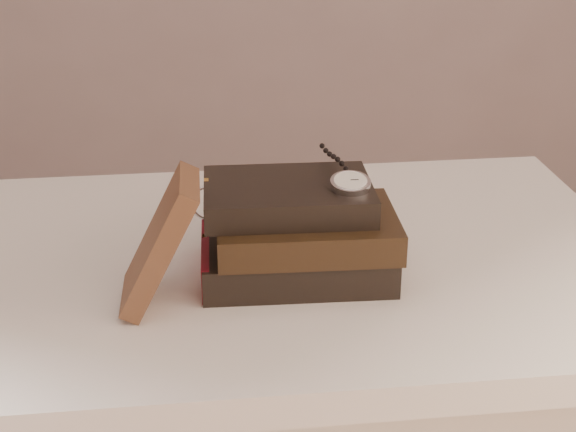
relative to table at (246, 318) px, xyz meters
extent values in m
cube|color=white|center=(0.00, 0.00, 0.07)|extent=(1.00, 0.60, 0.04)
cube|color=white|center=(0.00, 0.00, 0.01)|extent=(0.88, 0.49, 0.08)
cylinder|color=white|center=(0.45, 0.25, -0.30)|extent=(0.05, 0.05, 0.71)
cube|color=black|center=(0.06, -0.05, 0.11)|extent=(0.23, 0.16, 0.04)
cube|color=beige|center=(0.06, -0.05, 0.11)|extent=(0.22, 0.15, 0.03)
cube|color=gold|center=(-0.05, -0.03, 0.11)|extent=(0.01, 0.01, 0.04)
cube|color=maroon|center=(-0.05, -0.05, 0.11)|extent=(0.01, 0.14, 0.04)
cube|color=black|center=(0.07, -0.06, 0.15)|extent=(0.22, 0.15, 0.04)
cube|color=beige|center=(0.07, -0.06, 0.15)|extent=(0.21, 0.14, 0.03)
cube|color=gold|center=(-0.03, -0.04, 0.15)|extent=(0.01, 0.01, 0.04)
cube|color=black|center=(0.05, -0.04, 0.19)|extent=(0.20, 0.14, 0.03)
cube|color=beige|center=(0.05, -0.04, 0.19)|extent=(0.19, 0.13, 0.03)
cube|color=gold|center=(-0.04, -0.02, 0.19)|extent=(0.01, 0.01, 0.03)
cube|color=#432719|center=(-0.10, -0.11, 0.17)|extent=(0.09, 0.10, 0.15)
cylinder|color=silver|center=(0.12, -0.07, 0.21)|extent=(0.05, 0.05, 0.02)
cylinder|color=white|center=(0.12, -0.07, 0.21)|extent=(0.04, 0.04, 0.01)
torus|color=silver|center=(0.12, -0.07, 0.21)|extent=(0.05, 0.05, 0.01)
cylinder|color=silver|center=(0.12, -0.04, 0.21)|extent=(0.01, 0.01, 0.01)
cube|color=black|center=(0.12, -0.06, 0.22)|extent=(0.00, 0.01, 0.00)
cube|color=black|center=(0.12, -0.07, 0.22)|extent=(0.01, 0.00, 0.00)
sphere|color=black|center=(0.12, -0.04, 0.22)|extent=(0.01, 0.01, 0.01)
sphere|color=black|center=(0.12, -0.02, 0.22)|extent=(0.01, 0.01, 0.01)
sphere|color=black|center=(0.12, -0.01, 0.22)|extent=(0.01, 0.01, 0.01)
sphere|color=black|center=(0.11, 0.01, 0.22)|extent=(0.01, 0.01, 0.01)
sphere|color=black|center=(0.11, 0.02, 0.21)|extent=(0.01, 0.01, 0.01)
sphere|color=black|center=(0.11, 0.04, 0.21)|extent=(0.01, 0.01, 0.01)
sphere|color=black|center=(0.11, 0.05, 0.22)|extent=(0.01, 0.01, 0.01)
torus|color=silver|center=(-0.04, 0.02, 0.16)|extent=(0.05, 0.02, 0.05)
torus|color=silver|center=(0.01, 0.02, 0.16)|extent=(0.05, 0.02, 0.05)
cylinder|color=silver|center=(-0.02, 0.02, 0.16)|extent=(0.01, 0.00, 0.00)
cylinder|color=silver|center=(-0.06, 0.07, 0.15)|extent=(0.01, 0.10, 0.02)
cylinder|color=silver|center=(0.03, 0.07, 0.15)|extent=(0.01, 0.10, 0.02)
camera|label=1|loc=(-0.06, -0.97, 0.58)|focal=53.87mm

